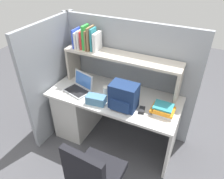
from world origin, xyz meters
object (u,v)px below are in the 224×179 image
(computer_mouse, at_px, (142,110))
(backpack, at_px, (124,96))
(paper_cup, at_px, (106,91))
(laptop, at_px, (80,87))
(tissue_box, at_px, (96,100))

(computer_mouse, bearing_deg, backpack, 173.84)
(backpack, distance_m, paper_cup, 0.33)
(paper_cup, bearing_deg, computer_mouse, -13.25)
(laptop, xyz_separation_m, computer_mouse, (0.84, -0.05, -0.03))
(tissue_box, bearing_deg, laptop, 148.29)
(backpack, bearing_deg, computer_mouse, 4.90)
(backpack, bearing_deg, tissue_box, -166.57)
(laptop, bearing_deg, tissue_box, -23.97)
(laptop, height_order, paper_cup, laptop)
(paper_cup, distance_m, tissue_box, 0.21)
(backpack, bearing_deg, paper_cup, 154.61)
(backpack, distance_m, tissue_box, 0.33)
(laptop, distance_m, backpack, 0.63)
(paper_cup, bearing_deg, tissue_box, -95.16)
(backpack, height_order, computer_mouse, backpack)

